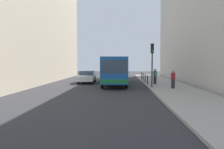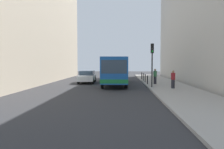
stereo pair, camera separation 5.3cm
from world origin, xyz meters
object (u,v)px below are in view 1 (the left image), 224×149
at_px(pedestrian_near_signal, 173,79).
at_px(car_beside_bus, 87,76).
at_px(bus, 115,69).
at_px(traffic_light, 152,57).
at_px(bollard_near, 147,80).
at_px(bollard_far, 143,77).
at_px(bollard_farthest, 142,76).
at_px(pedestrian_mid_sidewalk, 155,76).
at_px(bollard_mid, 145,78).

bearing_deg(pedestrian_near_signal, car_beside_bus, 141.02).
distance_m(bus, car_beside_bus, 3.81).
distance_m(bus, traffic_light, 5.60).
relative_size(bollard_near, pedestrian_near_signal, 0.59).
height_order(bus, bollard_near, bus).
bearing_deg(bollard_far, bus, -136.61).
bearing_deg(bollard_far, bollard_farthest, 90.00).
bearing_deg(bollard_farthest, bus, -122.03).
relative_size(bus, traffic_light, 2.70).
bearing_deg(car_beside_bus, pedestrian_mid_sidewalk, 160.55).
relative_size(car_beside_bus, pedestrian_near_signal, 2.77).
height_order(bus, bollard_mid, bus).
height_order(bollard_far, pedestrian_mid_sidewalk, pedestrian_mid_sidewalk).
xyz_separation_m(bollard_near, bollard_farthest, (0.00, 6.99, 0.00)).
bearing_deg(bollard_mid, bus, -163.69).
xyz_separation_m(bus, bollard_near, (3.57, -1.29, -1.10)).
distance_m(bollard_near, bollard_far, 4.66).
distance_m(bollard_farthest, pedestrian_near_signal, 10.82).
distance_m(bollard_near, pedestrian_near_signal, 4.12).
distance_m(bollard_far, pedestrian_near_signal, 8.54).
height_order(bollard_near, bollard_far, same).
bearing_deg(traffic_light, bollard_near, 92.09).
height_order(bollard_mid, pedestrian_near_signal, pedestrian_near_signal).
relative_size(bus, bollard_mid, 11.66).
height_order(car_beside_bus, pedestrian_mid_sidewalk, pedestrian_mid_sidewalk).
height_order(bollard_near, pedestrian_near_signal, pedestrian_near_signal).
relative_size(bollard_far, pedestrian_mid_sidewalk, 0.58).
height_order(bollard_mid, pedestrian_mid_sidewalk, pedestrian_mid_sidewalk).
bearing_deg(bollard_near, pedestrian_mid_sidewalk, 19.15).
bearing_deg(bollard_far, car_beside_bus, -164.36).
distance_m(bollard_mid, bollard_far, 2.33).
bearing_deg(bollard_mid, traffic_light, -88.87).
bearing_deg(traffic_light, bollard_far, 90.77).
distance_m(car_beside_bus, bollard_mid, 6.99).
relative_size(car_beside_bus, bollard_farthest, 4.71).
bearing_deg(bus, bollard_near, 158.80).
relative_size(bollard_near, bollard_far, 1.00).
height_order(traffic_light, pedestrian_mid_sidewalk, traffic_light).
height_order(car_beside_bus, pedestrian_near_signal, pedestrian_near_signal).
distance_m(traffic_light, pedestrian_near_signal, 2.86).
relative_size(bus, bollard_far, 11.66).
bearing_deg(bus, pedestrian_near_signal, 136.26).
bearing_deg(bollard_far, traffic_light, -89.23).
bearing_deg(bollard_near, bollard_far, 90.00).
bearing_deg(pedestrian_near_signal, bollard_mid, 104.05).
bearing_deg(bollard_near, bus, 160.19).
xyz_separation_m(car_beside_bus, bollard_mid, (6.98, -0.38, -0.16)).
height_order(bollard_near, bollard_farthest, same).
height_order(bollard_near, bollard_mid, same).
bearing_deg(bollard_mid, car_beside_bus, 176.91).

